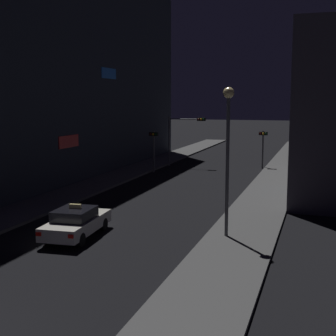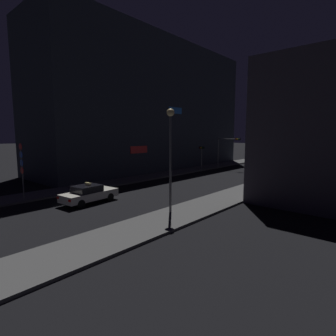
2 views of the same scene
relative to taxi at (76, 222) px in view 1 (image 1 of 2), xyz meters
name	(u,v)px [view 1 (image 1 of 2)]	position (x,y,z in m)	size (l,w,h in m)	color
sidewalk_left	(138,169)	(-5.36, 21.36, -0.65)	(3.26, 68.57, 0.16)	#4C4C4C
sidewalk_right	(278,176)	(7.42, 21.36, -0.65)	(3.26, 68.57, 0.16)	#4C4C4C
building_facade_left	(55,66)	(-12.19, 18.79, 8.75)	(10.47, 35.72, 18.97)	#282D38
taxi	(76,222)	(0.00, 0.00, 0.00)	(2.11, 4.57, 1.62)	silver
traffic_light_overhead	(183,130)	(-2.05, 25.01, 2.81)	(3.71, 0.41, 4.88)	#47474C
traffic_light_left_kerb	(154,143)	(-3.48, 20.49, 1.91)	(0.80, 0.42, 3.69)	#47474C
traffic_light_right_kerb	(263,141)	(5.54, 25.90, 1.84)	(0.80, 0.41, 3.58)	#47474C
street_lamp_near_block	(228,135)	(6.75, 1.94, 4.11)	(0.51, 0.51, 6.83)	#47474C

